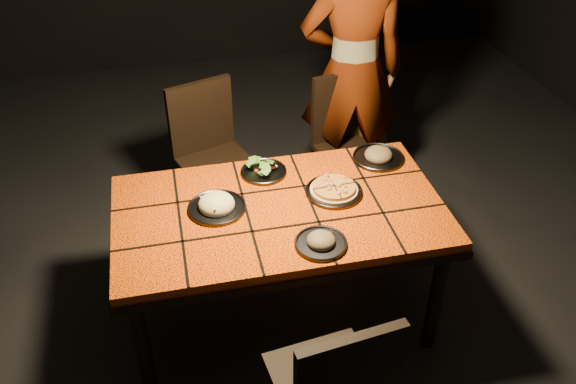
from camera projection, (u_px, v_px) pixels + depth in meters
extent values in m
cube|color=black|center=(280.00, 316.00, 3.42)|extent=(6.00, 7.00, 0.04)
cube|color=#EE4E07|center=(279.00, 212.00, 2.98)|extent=(1.60, 0.90, 0.05)
cube|color=black|center=(279.00, 219.00, 3.01)|extent=(1.62, 0.92, 0.04)
cylinder|color=black|center=(143.00, 349.00, 2.79)|extent=(0.07, 0.07, 0.66)
cylinder|color=black|center=(436.00, 299.00, 3.05)|extent=(0.07, 0.07, 0.66)
cylinder|color=black|center=(139.00, 245.00, 3.38)|extent=(0.07, 0.07, 0.66)
cylinder|color=black|center=(385.00, 210.00, 3.63)|extent=(0.07, 0.07, 0.66)
cube|color=black|center=(326.00, 382.00, 2.51)|extent=(0.47, 0.47, 0.04)
cube|color=black|center=(349.00, 380.00, 2.21)|extent=(0.42, 0.10, 0.46)
cylinder|color=black|center=(344.00, 374.00, 2.82)|extent=(0.04, 0.04, 0.43)
cube|color=black|center=(217.00, 165.00, 3.80)|extent=(0.54, 0.54, 0.04)
cube|color=black|center=(201.00, 116.00, 3.79)|extent=(0.42, 0.17, 0.46)
cylinder|color=black|center=(207.00, 218.00, 3.75)|extent=(0.04, 0.04, 0.43)
cylinder|color=black|center=(255.00, 201.00, 3.90)|extent=(0.04, 0.04, 0.43)
cylinder|color=black|center=(184.00, 190.00, 3.99)|extent=(0.04, 0.04, 0.43)
cylinder|color=black|center=(231.00, 175.00, 4.13)|extent=(0.04, 0.04, 0.43)
cube|color=black|center=(354.00, 154.00, 3.91)|extent=(0.49, 0.49, 0.04)
cube|color=black|center=(342.00, 106.00, 3.91)|extent=(0.42, 0.12, 0.46)
cylinder|color=black|center=(340.00, 204.00, 3.87)|extent=(0.04, 0.04, 0.43)
cylinder|color=black|center=(387.00, 192.00, 3.98)|extent=(0.04, 0.04, 0.43)
cylinder|color=black|center=(318.00, 176.00, 4.13)|extent=(0.04, 0.04, 0.43)
cylinder|color=black|center=(362.00, 165.00, 4.23)|extent=(0.04, 0.04, 0.43)
imported|color=brown|center=(352.00, 72.00, 3.83)|extent=(0.73, 0.55, 1.83)
cylinder|color=#343438|center=(334.00, 192.00, 3.06)|extent=(0.29, 0.29, 0.01)
torus|color=#343438|center=(334.00, 191.00, 3.05)|extent=(0.29, 0.29, 0.01)
cylinder|color=tan|center=(334.00, 190.00, 3.05)|extent=(0.25, 0.25, 0.01)
cylinder|color=#BE7D31|center=(334.00, 188.00, 3.04)|extent=(0.23, 0.23, 0.02)
cylinder|color=#343438|center=(217.00, 208.00, 2.95)|extent=(0.28, 0.28, 0.01)
torus|color=#343438|center=(217.00, 207.00, 2.95)|extent=(0.28, 0.28, 0.01)
ellipsoid|color=#FAE7A5|center=(217.00, 203.00, 2.94)|extent=(0.17, 0.17, 0.09)
cylinder|color=#343438|center=(264.00, 172.00, 3.20)|extent=(0.24, 0.24, 0.01)
torus|color=#343438|center=(264.00, 171.00, 3.20)|extent=(0.24, 0.24, 0.01)
cylinder|color=#343438|center=(321.00, 244.00, 2.74)|extent=(0.24, 0.24, 0.01)
torus|color=#343438|center=(321.00, 243.00, 2.74)|extent=(0.24, 0.24, 0.01)
ellipsoid|color=brown|center=(321.00, 240.00, 2.72)|extent=(0.14, 0.14, 0.08)
cylinder|color=#343438|center=(378.00, 158.00, 3.31)|extent=(0.28, 0.28, 0.01)
torus|color=#343438|center=(378.00, 157.00, 3.31)|extent=(0.28, 0.28, 0.01)
ellipsoid|color=brown|center=(379.00, 153.00, 3.30)|extent=(0.17, 0.17, 0.09)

